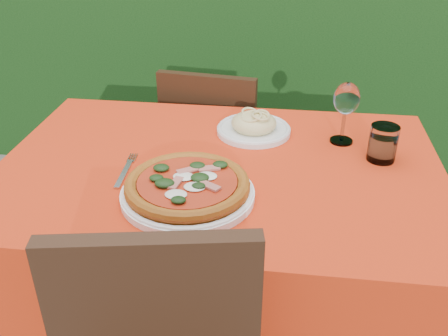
# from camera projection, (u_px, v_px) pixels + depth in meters

# --- Properties ---
(dining_table) EXTENTS (1.26, 0.86, 0.75)m
(dining_table) POSITION_uv_depth(u_px,v_px,m) (220.00, 209.00, 1.49)
(dining_table) COLOR #422C15
(dining_table) RESTS_ON ground
(chair_far) EXTENTS (0.42, 0.42, 0.84)m
(chair_far) POSITION_uv_depth(u_px,v_px,m) (214.00, 150.00, 2.07)
(chair_far) COLOR black
(chair_far) RESTS_ON ground
(pizza_plate) EXTENTS (0.35, 0.35, 0.06)m
(pizza_plate) POSITION_uv_depth(u_px,v_px,m) (188.00, 188.00, 1.25)
(pizza_plate) COLOR white
(pizza_plate) RESTS_ON dining_table
(pasta_plate) EXTENTS (0.24, 0.24, 0.07)m
(pasta_plate) POSITION_uv_depth(u_px,v_px,m) (254.00, 126.00, 1.59)
(pasta_plate) COLOR silver
(pasta_plate) RESTS_ON dining_table
(water_glass) EXTENTS (0.08, 0.08, 0.11)m
(water_glass) POSITION_uv_depth(u_px,v_px,m) (383.00, 145.00, 1.42)
(water_glass) COLOR white
(water_glass) RESTS_ON dining_table
(wine_glass) EXTENTS (0.08, 0.08, 0.19)m
(wine_glass) POSITION_uv_depth(u_px,v_px,m) (346.00, 101.00, 1.48)
(wine_glass) COLOR silver
(wine_glass) RESTS_ON dining_table
(fork) EXTENTS (0.03, 0.21, 0.01)m
(fork) POSITION_uv_depth(u_px,v_px,m) (124.00, 174.00, 1.37)
(fork) COLOR #B0B0B7
(fork) RESTS_ON dining_table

